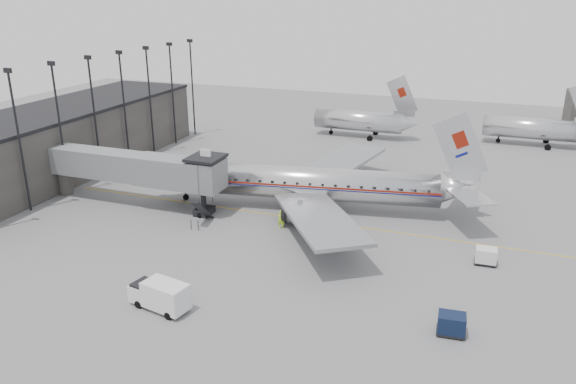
{
  "coord_description": "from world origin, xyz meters",
  "views": [
    {
      "loc": [
        18.48,
        -45.24,
        22.69
      ],
      "look_at": [
        -0.26,
        4.96,
        3.2
      ],
      "focal_mm": 35.0,
      "sensor_mm": 36.0,
      "label": 1
    }
  ],
  "objects_px": {
    "ramp_worker": "(281,219)",
    "baggage_cart_white": "(486,256)",
    "baggage_cart_navy": "(452,324)",
    "airliner": "(310,183)",
    "service_van": "(160,294)"
  },
  "relations": [
    {
      "from": "airliner",
      "to": "service_van",
      "type": "bearing_deg",
      "value": -109.93
    },
    {
      "from": "baggage_cart_navy",
      "to": "baggage_cart_white",
      "type": "bearing_deg",
      "value": 76.33
    },
    {
      "from": "service_van",
      "to": "baggage_cart_navy",
      "type": "relative_size",
      "value": 2.43
    },
    {
      "from": "ramp_worker",
      "to": "baggage_cart_white",
      "type": "bearing_deg",
      "value": -18.16
    },
    {
      "from": "baggage_cart_navy",
      "to": "airliner",
      "type": "bearing_deg",
      "value": 126.15
    },
    {
      "from": "baggage_cart_navy",
      "to": "baggage_cart_white",
      "type": "relative_size",
      "value": 1.08
    },
    {
      "from": "airliner",
      "to": "baggage_cart_white",
      "type": "height_order",
      "value": "airliner"
    },
    {
      "from": "baggage_cart_white",
      "to": "service_van",
      "type": "bearing_deg",
      "value": -147.02
    },
    {
      "from": "airliner",
      "to": "baggage_cart_white",
      "type": "bearing_deg",
      "value": -31.02
    },
    {
      "from": "airliner",
      "to": "ramp_worker",
      "type": "bearing_deg",
      "value": -108.89
    },
    {
      "from": "baggage_cart_navy",
      "to": "ramp_worker",
      "type": "height_order",
      "value": "ramp_worker"
    },
    {
      "from": "airliner",
      "to": "service_van",
      "type": "relative_size",
      "value": 7.11
    },
    {
      "from": "airliner",
      "to": "ramp_worker",
      "type": "distance_m",
      "value": 6.49
    },
    {
      "from": "airliner",
      "to": "service_van",
      "type": "height_order",
      "value": "airliner"
    },
    {
      "from": "service_van",
      "to": "baggage_cart_white",
      "type": "xyz_separation_m",
      "value": [
        22.63,
        16.18,
        -0.41
      ]
    }
  ]
}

